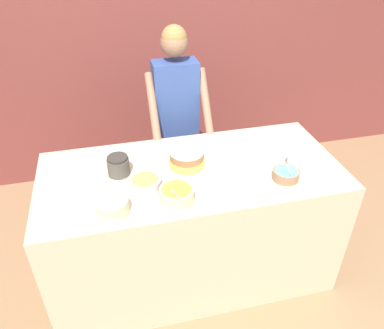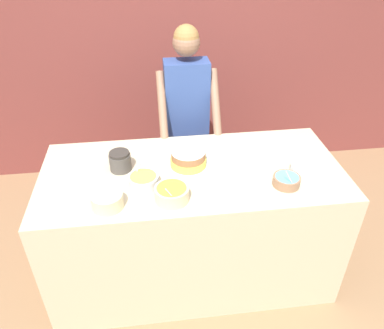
# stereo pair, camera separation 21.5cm
# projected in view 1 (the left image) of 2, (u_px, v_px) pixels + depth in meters

# --- Properties ---
(ground_plane) EXTENTS (14.00, 14.00, 0.00)m
(ground_plane) POSITION_uv_depth(u_px,v_px,m) (207.00, 317.00, 2.60)
(ground_plane) COLOR #93704C
(wall_back) EXTENTS (10.00, 0.05, 2.60)m
(wall_back) POSITION_uv_depth(u_px,v_px,m) (153.00, 47.00, 3.46)
(wall_back) COLOR brown
(wall_back) RESTS_ON ground_plane
(counter) EXTENTS (1.96, 0.89, 0.95)m
(counter) POSITION_uv_depth(u_px,v_px,m) (192.00, 224.00, 2.69)
(counter) COLOR #C6B793
(counter) RESTS_ON ground_plane
(person_baker) EXTENTS (0.47, 0.46, 1.68)m
(person_baker) POSITION_uv_depth(u_px,v_px,m) (176.00, 108.00, 2.97)
(person_baker) COLOR #2D2D38
(person_baker) RESTS_ON ground_plane
(cake) EXTENTS (0.33, 0.33, 0.12)m
(cake) POSITION_uv_depth(u_px,v_px,m) (187.00, 159.00, 2.43)
(cake) COLOR silver
(cake) RESTS_ON counter
(frosting_bowl_pink) EXTENTS (0.18, 0.18, 0.09)m
(frosting_bowl_pink) POSITION_uv_depth(u_px,v_px,m) (112.00, 206.00, 2.06)
(frosting_bowl_pink) COLOR beige
(frosting_bowl_pink) RESTS_ON counter
(frosting_bowl_yellow) EXTENTS (0.19, 0.19, 0.18)m
(frosting_bowl_yellow) POSITION_uv_depth(u_px,v_px,m) (145.00, 183.00, 2.24)
(frosting_bowl_yellow) COLOR silver
(frosting_bowl_yellow) RESTS_ON counter
(frosting_bowl_orange) EXTENTS (0.20, 0.20, 0.14)m
(frosting_bowl_orange) POSITION_uv_depth(u_px,v_px,m) (177.00, 194.00, 2.14)
(frosting_bowl_orange) COLOR beige
(frosting_bowl_orange) RESTS_ON counter
(frosting_bowl_blue) EXTENTS (0.17, 0.17, 0.15)m
(frosting_bowl_blue) POSITION_uv_depth(u_px,v_px,m) (286.00, 174.00, 2.33)
(frosting_bowl_blue) COLOR #936B4C
(frosting_bowl_blue) RESTS_ON counter
(drinking_glass) EXTENTS (0.07, 0.07, 0.12)m
(drinking_glass) POSITION_uv_depth(u_px,v_px,m) (293.00, 159.00, 2.43)
(drinking_glass) COLOR silver
(drinking_glass) RESTS_ON counter
(ceramic_plate) EXTENTS (0.26, 0.26, 0.01)m
(ceramic_plate) POSITION_uv_depth(u_px,v_px,m) (236.00, 181.00, 2.32)
(ceramic_plate) COLOR white
(ceramic_plate) RESTS_ON counter
(stoneware_jar) EXTENTS (0.14, 0.14, 0.13)m
(stoneware_jar) POSITION_uv_depth(u_px,v_px,m) (118.00, 166.00, 2.36)
(stoneware_jar) COLOR #4C4742
(stoneware_jar) RESTS_ON counter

